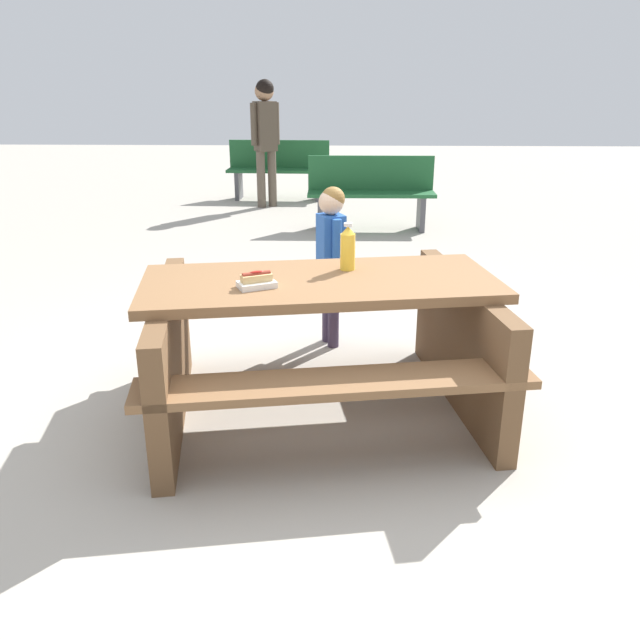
{
  "coord_description": "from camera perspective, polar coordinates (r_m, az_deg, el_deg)",
  "views": [
    {
      "loc": [
        -0.1,
        3.16,
        1.7
      ],
      "look_at": [
        0.0,
        0.0,
        0.52
      ],
      "focal_mm": 36.34,
      "sensor_mm": 36.0,
      "label": 1
    }
  ],
  "objects": [
    {
      "name": "ground_plane",
      "position": [
        3.59,
        0.0,
        -7.88
      ],
      "size": [
        30.0,
        30.0,
        0.0
      ],
      "primitive_type": "plane",
      "color": "#ADA599",
      "rests_on": "ground"
    },
    {
      "name": "picnic_table",
      "position": [
        3.4,
        0.0,
        -1.27
      ],
      "size": [
        2.0,
        1.67,
        0.75
      ],
      "color": "brown",
      "rests_on": "ground"
    },
    {
      "name": "soda_bottle",
      "position": [
        3.44,
        2.45,
        6.34
      ],
      "size": [
        0.08,
        0.08,
        0.25
      ],
      "color": "yellow",
      "rests_on": "picnic_table"
    },
    {
      "name": "hotdog_tray",
      "position": [
        3.16,
        -5.61,
        3.41
      ],
      "size": [
        0.21,
        0.18,
        0.08
      ],
      "color": "white",
      "rests_on": "picnic_table"
    },
    {
      "name": "child_in_coat",
      "position": [
        4.23,
        0.99,
        6.5
      ],
      "size": [
        0.2,
        0.25,
        1.07
      ],
      "color": "#3F334C",
      "rests_on": "ground"
    },
    {
      "name": "park_bench_near",
      "position": [
        7.87,
        4.5,
        11.24
      ],
      "size": [
        1.5,
        0.42,
        0.85
      ],
      "color": "#1E592D",
      "rests_on": "ground"
    },
    {
      "name": "park_bench_mid",
      "position": [
        9.94,
        -3.66,
        13.18
      ],
      "size": [
        1.51,
        0.45,
        0.85
      ],
      "color": "#1E592D",
      "rests_on": "ground"
    },
    {
      "name": "bystander_adult",
      "position": [
        9.23,
        -4.84,
        16.59
      ],
      "size": [
        0.38,
        0.34,
        1.7
      ],
      "color": "brown",
      "rests_on": "ground"
    }
  ]
}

